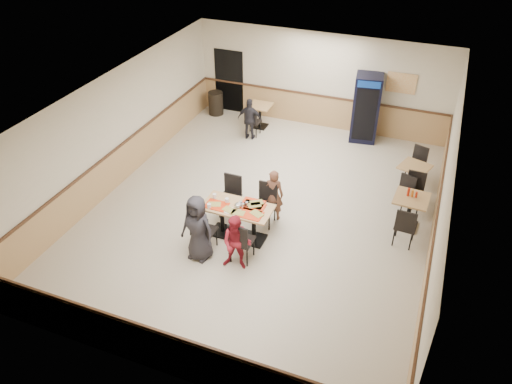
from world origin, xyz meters
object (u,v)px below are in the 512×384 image
at_px(diner_woman_right, 237,243).
at_px(side_table_near, 410,207).
at_px(pepsi_cooler, 366,108).
at_px(diner_woman_left, 198,228).
at_px(diner_man_opposite, 273,195).
at_px(back_table, 260,112).
at_px(side_table_far, 413,175).
at_px(lone_diner, 250,119).
at_px(main_table, 238,217).
at_px(trash_bin, 216,103).

height_order(diner_woman_right, side_table_near, diner_woman_right).
distance_m(diner_woman_right, pepsi_cooler, 6.85).
xyz_separation_m(diner_woman_left, pepsi_cooler, (2.22, 6.70, 0.24)).
relative_size(diner_man_opposite, back_table, 1.78).
relative_size(diner_woman_right, side_table_far, 1.47).
height_order(diner_woman_left, diner_man_opposite, diner_woman_left).
bearing_deg(lone_diner, diner_woman_left, 95.09).
height_order(diner_man_opposite, side_table_near, diner_man_opposite).
distance_m(side_table_far, back_table, 5.38).
height_order(lone_diner, back_table, lone_diner).
height_order(diner_woman_right, lone_diner, diner_woman_right).
bearing_deg(back_table, side_table_far, -21.90).
distance_m(diner_woman_left, side_table_near, 4.92).
relative_size(diner_man_opposite, pepsi_cooler, 0.65).
relative_size(main_table, diner_woman_right, 1.20).
distance_m(diner_woman_left, lone_diner, 5.55).
bearing_deg(diner_woman_left, side_table_near, 40.66).
relative_size(diner_man_opposite, side_table_far, 1.51).
height_order(diner_man_opposite, trash_bin, diner_man_opposite).
distance_m(diner_man_opposite, pepsi_cooler, 4.97).
bearing_deg(side_table_near, lone_diner, 151.91).
xyz_separation_m(diner_woman_right, side_table_near, (3.18, 2.75, -0.11)).
height_order(diner_woman_right, side_table_far, diner_woman_right).
xyz_separation_m(lone_diner, back_table, (0.00, 0.85, -0.15)).
relative_size(diner_woman_right, trash_bin, 1.69).
xyz_separation_m(diner_woman_right, side_table_far, (3.08, 4.31, -0.15)).
relative_size(diner_woman_left, lone_diner, 1.20).
xyz_separation_m(diner_man_opposite, back_table, (-2.03, 4.41, -0.17)).
bearing_deg(diner_man_opposite, side_table_far, -150.13).
bearing_deg(back_table, pepsi_cooler, 6.93).
height_order(side_table_far, back_table, side_table_far).
distance_m(lone_diner, pepsi_cooler, 3.49).
height_order(lone_diner, side_table_far, lone_diner).
bearing_deg(diner_woman_left, diner_man_opposite, 68.53).
relative_size(main_table, side_table_near, 1.91).
distance_m(lone_diner, side_table_far, 5.12).
bearing_deg(back_table, side_table_near, -35.05).
distance_m(main_table, diner_woman_right, 1.03).
bearing_deg(trash_bin, main_table, -60.42).
xyz_separation_m(diner_woman_left, side_table_far, (3.98, 4.30, -0.28)).
distance_m(diner_man_opposite, back_table, 4.86).
relative_size(side_table_near, trash_bin, 1.06).
relative_size(main_table, trash_bin, 2.03).
relative_size(main_table, lone_diner, 1.21).
xyz_separation_m(main_table, trash_bin, (-3.24, 5.71, -0.17)).
distance_m(side_table_near, back_table, 6.21).
xyz_separation_m(diner_man_opposite, pepsi_cooler, (1.20, 4.80, 0.36)).
distance_m(diner_woman_right, lone_diner, 5.79).
xyz_separation_m(diner_woman_left, side_table_near, (4.08, 2.74, -0.24)).
bearing_deg(diner_man_opposite, pepsi_cooler, -113.31).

